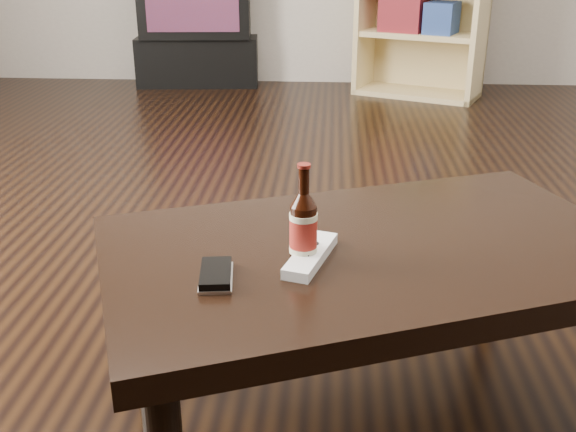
# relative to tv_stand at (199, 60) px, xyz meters

# --- Properties ---
(floor) EXTENTS (5.00, 6.00, 0.01)m
(floor) POSITION_rel_tv_stand_xyz_m (0.88, -2.89, -0.18)
(floor) COLOR black
(floor) RESTS_ON ground
(tv_stand) EXTENTS (0.88, 0.50, 0.34)m
(tv_stand) POSITION_rel_tv_stand_xyz_m (0.00, 0.00, 0.00)
(tv_stand) COLOR black
(tv_stand) RESTS_ON floor
(coffee_table) EXTENTS (1.26, 1.00, 0.41)m
(coffee_table) POSITION_rel_tv_stand_xyz_m (1.06, -3.59, 0.19)
(coffee_table) COLOR black
(coffee_table) RESTS_ON floor
(beer_bottle) EXTENTS (0.06, 0.06, 0.20)m
(beer_bottle) POSITION_rel_tv_stand_xyz_m (0.92, -3.68, 0.32)
(beer_bottle) COLOR black
(beer_bottle) RESTS_ON coffee_table
(phone) EXTENTS (0.08, 0.13, 0.02)m
(phone) POSITION_rel_tv_stand_xyz_m (0.76, -3.77, 0.25)
(phone) COLOR silver
(phone) RESTS_ON coffee_table
(remote) EXTENTS (0.11, 0.20, 0.02)m
(remote) POSITION_rel_tv_stand_xyz_m (0.94, -3.68, 0.26)
(remote) COLOR silver
(remote) RESTS_ON coffee_table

